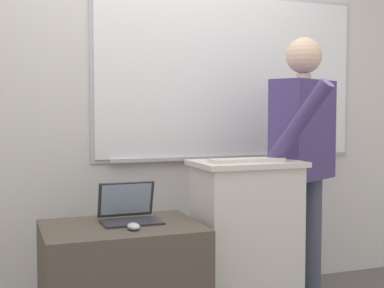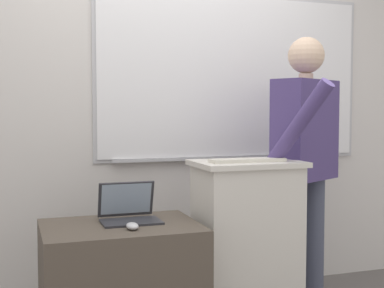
{
  "view_description": "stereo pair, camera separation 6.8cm",
  "coord_description": "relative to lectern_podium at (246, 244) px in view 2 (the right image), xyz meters",
  "views": [
    {
      "loc": [
        -0.97,
        -2.32,
        1.28
      ],
      "look_at": [
        0.04,
        0.43,
        1.09
      ],
      "focal_mm": 50.0,
      "sensor_mm": 36.0,
      "label": 1
    },
    {
      "loc": [
        -0.91,
        -2.35,
        1.28
      ],
      "look_at": [
        0.04,
        0.43,
        1.09
      ],
      "focal_mm": 50.0,
      "sensor_mm": 36.0,
      "label": 2
    }
  ],
  "objects": [
    {
      "name": "back_wall",
      "position": [
        -0.37,
        0.75,
        0.94
      ],
      "size": [
        6.4,
        0.17,
        2.86
      ],
      "color": "silver",
      "rests_on": "ground_plane"
    },
    {
      "name": "lectern_podium",
      "position": [
        0.0,
        0.0,
        0.0
      ],
      "size": [
        0.61,
        0.43,
        0.99
      ],
      "color": "beige",
      "rests_on": "ground_plane"
    },
    {
      "name": "person_presenter",
      "position": [
        0.47,
        0.14,
        0.53
      ],
      "size": [
        0.64,
        0.73,
        1.74
      ],
      "rotation": [
        0.0,
        0.0,
        0.5
      ],
      "color": "#474C60",
      "rests_on": "ground_plane"
    },
    {
      "name": "laptop",
      "position": [
        -0.71,
        -0.01,
        0.25
      ],
      "size": [
        0.31,
        0.26,
        0.2
      ],
      "color": "#28282D",
      "rests_on": "side_desk"
    },
    {
      "name": "wireless_keyboard",
      "position": [
        -0.02,
        -0.05,
        0.5
      ],
      "size": [
        0.44,
        0.12,
        0.02
      ],
      "color": "beige",
      "rests_on": "lectern_podium"
    },
    {
      "name": "computer_mouse_by_laptop",
      "position": [
        -0.73,
        -0.24,
        0.21
      ],
      "size": [
        0.06,
        0.1,
        0.03
      ],
      "color": "#BCBCC1",
      "rests_on": "side_desk"
    }
  ]
}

